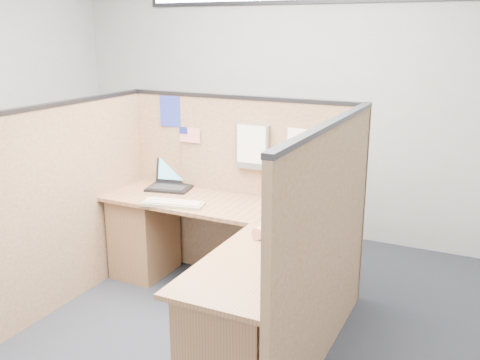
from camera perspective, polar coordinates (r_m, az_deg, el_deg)
The scene contains 13 objects.
floor at distance 3.90m, azimuth -6.64°, elevation -15.61°, with size 5.00×5.00×0.00m, color black.
wall_back at distance 5.40m, azimuth 5.94°, elevation 9.00°, with size 5.00×5.00×0.00m, color #989A9D.
cubicle_partitions at distance 3.91m, azimuth -3.64°, elevation -3.04°, with size 2.06×1.83×1.53m.
l_desk at distance 3.85m, azimuth -2.18°, elevation -9.34°, with size 1.95×1.75×0.73m.
laptop at distance 4.58m, azimuth -7.07°, elevation 0.03°, with size 0.40×0.41×0.26m.
keyboard at distance 4.12m, azimuth -7.19°, elevation -2.50°, with size 0.50×0.26×0.03m.
mouse at distance 3.73m, azimuth 4.07°, elevation -4.20°, with size 0.12×0.07×0.05m, color silver.
hand_forearm at distance 3.59m, azimuth 3.33°, elevation -4.73°, with size 0.12×0.43×0.09m.
blue_poster at distance 4.55m, azimuth -7.45°, elevation 7.27°, with size 0.19×0.00×0.26m, color #232FA0.
american_flag at distance 4.48m, azimuth -5.64°, elevation 4.69°, with size 0.20×0.01×0.34m.
file_holder at distance 4.19m, azimuth 1.34°, elevation 3.59°, with size 0.28×0.05×0.35m.
paper_left at distance 4.09m, azimuth 5.84°, elevation 3.65°, with size 0.21×0.00×0.27m, color white.
paper_right at distance 4.09m, azimuth 7.16°, elevation 1.12°, with size 0.24×0.00×0.30m, color white.
Camera 1 is at (1.84, -2.79, 2.02)m, focal length 40.00 mm.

